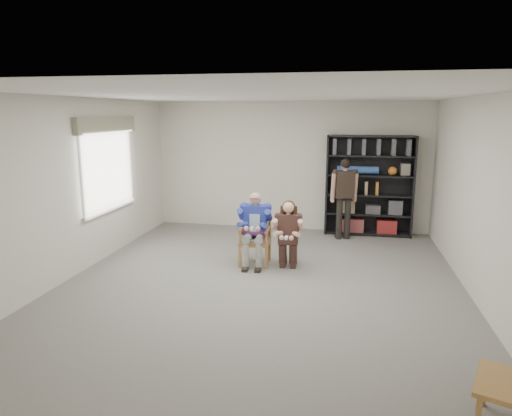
% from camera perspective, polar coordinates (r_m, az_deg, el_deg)
% --- Properties ---
extents(room_shell, '(6.00, 7.00, 2.80)m').
position_cam_1_polar(room_shell, '(6.66, 0.71, 1.84)').
color(room_shell, silver).
rests_on(room_shell, ground).
extents(floor, '(6.00, 7.00, 0.01)m').
position_cam_1_polar(floor, '(7.04, 0.68, -9.46)').
color(floor, slate).
rests_on(floor, ground).
extents(window_left, '(0.16, 2.00, 1.75)m').
position_cam_1_polar(window_left, '(8.56, -17.91, 5.06)').
color(window_left, white).
rests_on(window_left, room_shell).
extents(armchair, '(0.58, 0.56, 0.97)m').
position_cam_1_polar(armchair, '(7.77, -0.13, -3.64)').
color(armchair, olive).
rests_on(armchair, floor).
extents(seated_man, '(0.57, 0.77, 1.26)m').
position_cam_1_polar(seated_man, '(7.73, -0.13, -2.61)').
color(seated_man, navy).
rests_on(seated_man, floor).
extents(kneeling_woman, '(0.51, 0.79, 1.15)m').
position_cam_1_polar(kneeling_woman, '(7.54, 4.03, -3.42)').
color(kneeling_woman, '#33201C').
rests_on(kneeling_woman, floor).
extents(bookshelf, '(1.80, 0.38, 2.10)m').
position_cam_1_polar(bookshelf, '(9.86, 13.96, 2.70)').
color(bookshelf, black).
rests_on(bookshelf, floor).
extents(standing_man, '(0.57, 0.40, 1.66)m').
position_cam_1_polar(standing_man, '(9.43, 10.95, 1.07)').
color(standing_man, black).
rests_on(standing_man, floor).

